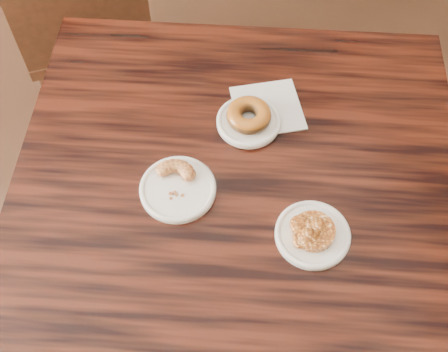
{
  "coord_description": "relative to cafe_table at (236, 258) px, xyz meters",
  "views": [
    {
      "loc": [
        0.15,
        -0.7,
        1.79
      ],
      "look_at": [
        0.24,
        -0.07,
        0.8
      ],
      "focal_mm": 45.0,
      "sensor_mm": 36.0,
      "label": 1
    }
  ],
  "objects": [
    {
      "name": "floor",
      "position": [
        -0.27,
        0.07,
        -0.38
      ],
      "size": [
        5.0,
        5.0,
        0.0
      ],
      "primitive_type": "plane",
      "color": "black",
      "rests_on": "ground"
    },
    {
      "name": "apple_fritter",
      "position": [
        0.13,
        -0.14,
        0.4
      ],
      "size": [
        0.12,
        0.12,
        0.03
      ],
      "primitive_type": null,
      "color": "#491C07",
      "rests_on": "plate_fritter"
    },
    {
      "name": "plate_donut",
      "position": [
        0.05,
        0.16,
        0.38
      ],
      "size": [
        0.15,
        0.15,
        0.01
      ],
      "primitive_type": "cylinder",
      "color": "white",
      "rests_on": "napkin"
    },
    {
      "name": "plate_fritter",
      "position": [
        0.13,
        -0.14,
        0.38
      ],
      "size": [
        0.15,
        0.15,
        0.01
      ],
      "primitive_type": "cylinder",
      "color": "white",
      "rests_on": "cafe_table"
    },
    {
      "name": "glazed_donut",
      "position": [
        0.05,
        0.16,
        0.41
      ],
      "size": [
        0.1,
        0.1,
        0.04
      ],
      "primitive_type": "torus",
      "color": "brown",
      "rests_on": "plate_donut"
    },
    {
      "name": "chair_far",
      "position": [
        -0.39,
        0.9,
        0.08
      ],
      "size": [
        0.51,
        0.51,
        0.9
      ],
      "primitive_type": null,
      "rotation": [
        0.0,
        0.0,
        3.29
      ],
      "color": "black",
      "rests_on": "floor"
    },
    {
      "name": "cafe_table",
      "position": [
        0.0,
        0.0,
        0.0
      ],
      "size": [
        1.18,
        1.18,
        0.75
      ],
      "primitive_type": "cube",
      "rotation": [
        0.0,
        0.0,
        -0.21
      ],
      "color": "black",
      "rests_on": "floor"
    },
    {
      "name": "cruller_fragment",
      "position": [
        -0.13,
        0.01,
        0.4
      ],
      "size": [
        0.11,
        0.11,
        0.03
      ],
      "primitive_type": null,
      "color": "#622A13",
      "rests_on": "plate_cruller"
    },
    {
      "name": "napkin",
      "position": [
        0.1,
        0.2,
        0.38
      ],
      "size": [
        0.16,
        0.16,
        0.0
      ],
      "primitive_type": "cube",
      "rotation": [
        0.0,
        0.0,
        0.04
      ],
      "color": "silver",
      "rests_on": "cafe_table"
    },
    {
      "name": "plate_cruller",
      "position": [
        -0.13,
        0.01,
        0.38
      ],
      "size": [
        0.16,
        0.16,
        0.01
      ],
      "primitive_type": "cylinder",
      "color": "white",
      "rests_on": "cafe_table"
    }
  ]
}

